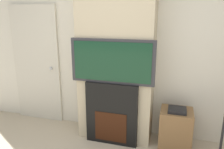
{
  "coord_description": "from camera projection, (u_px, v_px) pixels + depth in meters",
  "views": [
    {
      "loc": [
        0.82,
        -1.18,
        1.82
      ],
      "look_at": [
        0.0,
        1.58,
        1.04
      ],
      "focal_mm": 35.0,
      "sensor_mm": 36.0,
      "label": 1
    }
  ],
  "objects": [
    {
      "name": "wall_back",
      "position": [
        120.0,
        47.0,
        3.31
      ],
      "size": [
        6.0,
        0.06,
        2.7
      ],
      "color": "silver",
      "rests_on": "ground_plane"
    },
    {
      "name": "chimney_breast",
      "position": [
        116.0,
        49.0,
        3.09
      ],
      "size": [
        1.08,
        0.42,
        2.7
      ],
      "color": "#BCAD8E",
      "rests_on": "ground_plane"
    },
    {
      "name": "fireplace",
      "position": [
        112.0,
        114.0,
        3.13
      ],
      "size": [
        0.75,
        0.15,
        0.92
      ],
      "color": "black",
      "rests_on": "ground_plane"
    },
    {
      "name": "television",
      "position": [
        112.0,
        62.0,
        2.93
      ],
      "size": [
        1.16,
        0.07,
        0.61
      ],
      "color": "#2D2D33",
      "rests_on": "fireplace"
    },
    {
      "name": "media_stand",
      "position": [
        175.0,
        128.0,
        3.05
      ],
      "size": [
        0.43,
        0.39,
        0.61
      ],
      "color": "brown",
      "rests_on": "ground_plane"
    },
    {
      "name": "entry_door",
      "position": [
        37.0,
        65.0,
        3.76
      ],
      "size": [
        0.87,
        0.09,
        1.99
      ],
      "color": "beige",
      "rests_on": "ground_plane"
    }
  ]
}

